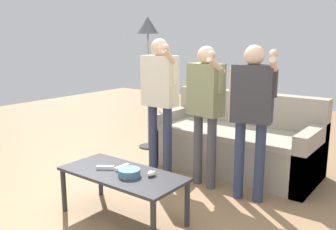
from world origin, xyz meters
name	(u,v)px	position (x,y,z in m)	size (l,w,h in m)	color
ground_plane	(141,215)	(0.00, 0.00, 0.00)	(12.00, 12.00, 0.00)	#93704C
couch	(236,143)	(0.12, 1.56, 0.31)	(1.87, 0.85, 0.88)	#9E9384
coffee_table	(122,178)	(-0.09, -0.12, 0.36)	(1.09, 0.50, 0.41)	#2D2D33
snack_bowl	(129,173)	(0.02, -0.15, 0.44)	(0.18, 0.18, 0.06)	teal
game_remote_nunchuk	(152,173)	(0.16, -0.04, 0.44)	(0.06, 0.09, 0.05)	white
floor_lamp	(148,38)	(-1.26, 1.61, 1.51)	(0.29, 0.29, 1.80)	#2D2D33
player_left	(160,91)	(-0.47, 0.88, 0.95)	(0.45, 0.30, 1.51)	#2D3856
player_center	(205,100)	(0.09, 0.90, 0.91)	(0.42, 0.34, 1.44)	#47474C
player_right	(252,105)	(0.60, 0.86, 0.92)	(0.46, 0.28, 1.46)	#2D3856
game_remote_wand_near	(122,167)	(-0.14, -0.06, 0.43)	(0.04, 0.16, 0.03)	white
game_remote_wand_far	(105,168)	(-0.26, -0.16, 0.43)	(0.14, 0.11, 0.03)	white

